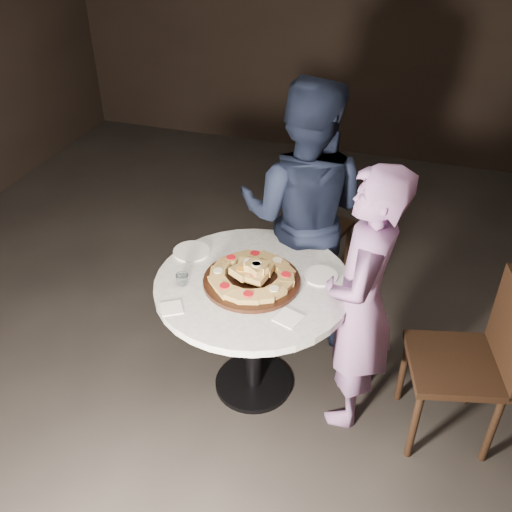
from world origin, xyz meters
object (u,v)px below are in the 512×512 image
at_px(focaccia_pile, 253,274).
at_px(water_glass, 182,280).
at_px(serving_board, 252,281).
at_px(diner_navy, 303,214).
at_px(table, 253,303).
at_px(diner_teal, 361,303).
at_px(chair_far, 314,224).
at_px(chair_right, 478,355).

bearing_deg(focaccia_pile, water_glass, -159.87).
bearing_deg(serving_board, diner_navy, 80.70).
height_order(table, focaccia_pile, focaccia_pile).
xyz_separation_m(table, diner_teal, (0.57, 0.01, 0.13)).
height_order(table, chair_far, chair_far).
bearing_deg(table, focaccia_pile, -84.74).
distance_m(chair_far, chair_right, 1.56).
distance_m(focaccia_pile, water_glass, 0.37).
xyz_separation_m(table, chair_right, (1.18, 0.04, -0.08)).
bearing_deg(table, serving_board, -108.14).
bearing_deg(chair_far, focaccia_pile, 102.28).
distance_m(chair_right, diner_teal, 0.64).
height_order(water_glass, diner_navy, diner_navy).
relative_size(water_glass, chair_far, 0.08).
xyz_separation_m(water_glass, diner_navy, (0.45, 0.80, 0.03)).
height_order(serving_board, water_glass, water_glass).
bearing_deg(table, chair_right, 1.89).
xyz_separation_m(focaccia_pile, diner_teal, (0.57, 0.03, -0.08)).
bearing_deg(diner_navy, water_glass, 59.40).
bearing_deg(table, diner_navy, 80.85).
bearing_deg(water_glass, focaccia_pile, 20.13).
relative_size(chair_far, diner_teal, 0.55).
distance_m(focaccia_pile, diner_teal, 0.57).
relative_size(serving_board, focaccia_pile, 1.12).
height_order(serving_board, focaccia_pile, focaccia_pile).
height_order(chair_far, diner_teal, diner_teal).
distance_m(table, diner_navy, 0.70).
bearing_deg(water_glass, serving_board, 20.36).
xyz_separation_m(water_glass, chair_right, (1.52, 0.18, -0.25)).
distance_m(serving_board, chair_right, 1.21).
bearing_deg(diner_navy, chair_right, 148.62).
bearing_deg(chair_far, chair_right, 151.12).
bearing_deg(focaccia_pile, serving_board, -178.02).
height_order(table, serving_board, serving_board).
distance_m(focaccia_pile, diner_navy, 0.68).
distance_m(water_glass, diner_navy, 0.92).
xyz_separation_m(focaccia_pile, water_glass, (-0.35, -0.13, -0.03)).
bearing_deg(chair_right, table, -101.91).
bearing_deg(diner_navy, chair_far, -88.28).
xyz_separation_m(table, chair_far, (0.08, 1.14, -0.16)).
bearing_deg(serving_board, table, 71.86).
xyz_separation_m(table, diner_navy, (0.11, 0.66, 0.21)).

